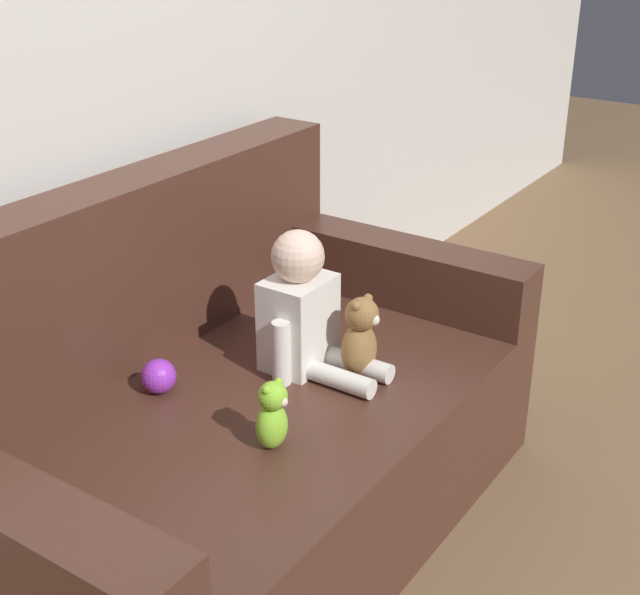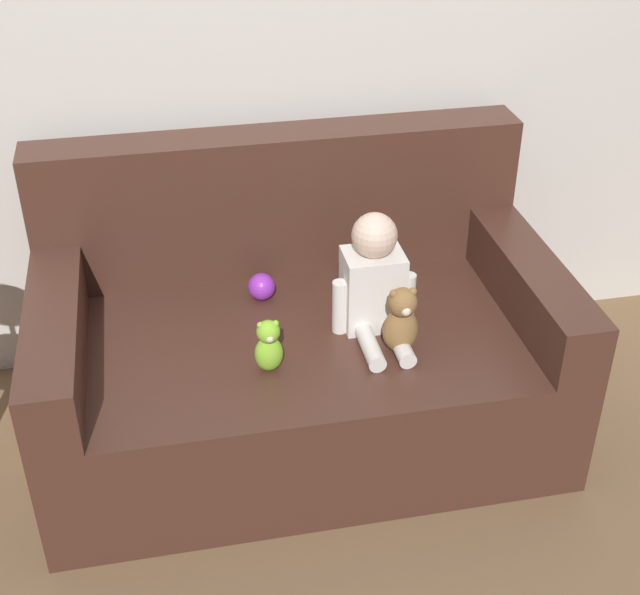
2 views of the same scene
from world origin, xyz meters
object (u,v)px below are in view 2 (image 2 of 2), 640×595
(couch, at_px, (297,343))
(teddy_bear_brown, at_px, (401,321))
(toy_ball, at_px, (262,287))
(person_baby, at_px, (374,283))
(plush_toy_side, at_px, (269,346))

(couch, xyz_separation_m, teddy_bear_brown, (0.28, -0.26, 0.23))
(couch, distance_m, toy_ball, 0.22)
(toy_ball, bearing_deg, couch, -52.12)
(person_baby, xyz_separation_m, toy_ball, (-0.33, 0.24, -0.12))
(person_baby, height_order, toy_ball, person_baby)
(couch, relative_size, teddy_bear_brown, 7.26)
(couch, xyz_separation_m, toy_ball, (-0.10, 0.12, 0.16))
(teddy_bear_brown, xyz_separation_m, toy_ball, (-0.38, 0.39, -0.07))
(couch, xyz_separation_m, person_baby, (0.23, -0.11, 0.28))
(plush_toy_side, distance_m, toy_ball, 0.41)
(plush_toy_side, relative_size, toy_ball, 1.91)
(couch, relative_size, person_baby, 4.22)
(toy_ball, bearing_deg, plush_toy_side, -95.13)
(teddy_bear_brown, bearing_deg, person_baby, 107.46)
(plush_toy_side, bearing_deg, couch, 64.52)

